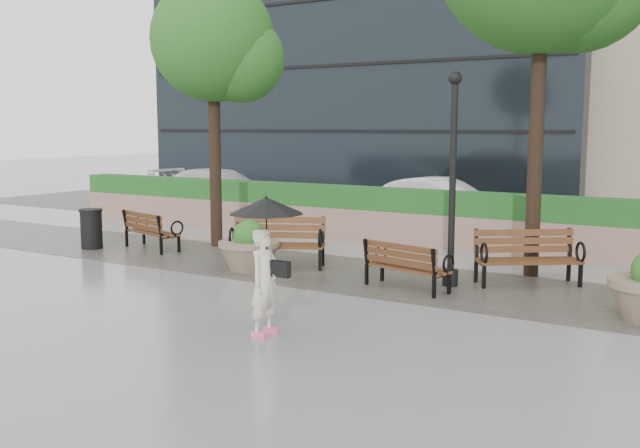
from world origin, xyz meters
The scene contains 15 objects.
ground centered at (0.00, 0.00, 0.00)m, with size 100.00×100.00×0.00m, color gray.
cobble_strip centered at (0.00, 3.00, 0.01)m, with size 28.00×3.20×0.01m, color #383330.
hedge_wall centered at (0.00, 7.00, 0.66)m, with size 24.00×0.80×1.35m.
asphalt_street centered at (0.00, 11.00, 0.00)m, with size 40.00×7.00×0.00m, color black.
bench_0 centered at (-5.84, 3.07, 0.27)m, with size 1.77×1.07×0.89m.
bench_1 centered at (-2.06, 2.82, 0.30)m, with size 2.03×1.48×1.02m.
bench_2 centered at (1.03, 2.35, 0.25)m, with size 1.67×0.98×0.85m.
bench_3 centered at (2.76, 3.83, 0.30)m, with size 1.93×1.65×0.99m.
planter_left centered at (-2.37, 2.26, 0.40)m, with size 1.23×1.23×1.03m.
trash_bin centered at (-7.13, 2.41, 0.45)m, with size 0.54×0.54×0.90m, color black.
lamppost centered at (1.59, 3.02, 1.68)m, with size 0.28×0.28×3.83m.
tree_0 centered at (-4.70, 4.33, 4.74)m, with size 3.06×2.89×6.33m.
car_left centered at (-9.40, 10.05, 0.72)m, with size 2.02×4.97×1.44m, color silver.
car_right centered at (-1.58, 10.45, 0.70)m, with size 1.47×4.22×1.39m, color silver.
pedestrian centered at (0.51, -1.20, 1.16)m, with size 1.04×1.04×1.91m.
Camera 1 is at (6.13, -9.02, 2.86)m, focal length 40.00 mm.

